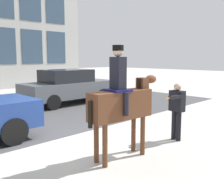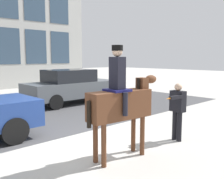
% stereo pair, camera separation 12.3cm
% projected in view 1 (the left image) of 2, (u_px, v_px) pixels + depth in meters
% --- Properties ---
extents(ground_plane, '(80.00, 80.00, 0.00)m').
position_uv_depth(ground_plane, '(76.00, 141.00, 6.76)').
color(ground_plane, '#B2AFA8').
extents(road_surface, '(19.48, 8.50, 0.01)m').
position_uv_depth(road_surface, '(6.00, 114.00, 10.12)').
color(road_surface, '#444447').
rests_on(road_surface, ground_plane).
extents(mounted_horse_lead, '(1.97, 0.65, 2.52)m').
position_uv_depth(mounted_horse_lead, '(122.00, 102.00, 5.49)').
color(mounted_horse_lead, '#59331E').
rests_on(mounted_horse_lead, ground_plane).
extents(pedestrian_bystander, '(0.86, 0.43, 1.57)m').
position_uv_depth(pedestrian_bystander, '(177.00, 107.00, 6.75)').
color(pedestrian_bystander, black).
rests_on(pedestrian_bystander, ground_plane).
extents(street_car_far_lane, '(4.54, 1.94, 1.68)m').
position_uv_depth(street_car_far_lane, '(68.00, 86.00, 12.32)').
color(street_car_far_lane, '#51565B').
rests_on(street_car_far_lane, ground_plane).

